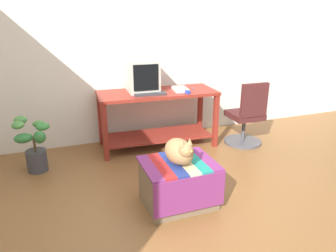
% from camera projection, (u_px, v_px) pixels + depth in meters
% --- Properties ---
extents(ground_plane, '(14.00, 14.00, 0.00)m').
position_uv_depth(ground_plane, '(193.00, 212.00, 2.90)').
color(ground_plane, brown).
extents(back_wall, '(8.00, 0.10, 2.60)m').
position_uv_depth(back_wall, '(133.00, 47.00, 4.27)').
color(back_wall, silver).
rests_on(back_wall, ground_plane).
extents(desk, '(1.58, 0.70, 0.77)m').
position_uv_depth(desk, '(157.00, 109.00, 4.20)').
color(desk, maroon).
rests_on(desk, ground_plane).
extents(tv_monitor, '(0.41, 0.48, 0.41)m').
position_uv_depth(tv_monitor, '(142.00, 76.00, 4.09)').
color(tv_monitor, '#BCB7A8').
rests_on(tv_monitor, desk).
extents(keyboard, '(0.41, 0.19, 0.02)m').
position_uv_depth(keyboard, '(150.00, 94.00, 3.95)').
color(keyboard, '#333338').
rests_on(keyboard, desk).
extents(book, '(0.20, 0.28, 0.04)m').
position_uv_depth(book, '(180.00, 89.00, 4.16)').
color(book, white).
rests_on(book, desk).
extents(ottoman_with_blanket, '(0.67, 0.55, 0.43)m').
position_uv_depth(ottoman_with_blanket, '(178.00, 183.00, 2.96)').
color(ottoman_with_blanket, '#7A664C').
rests_on(ottoman_with_blanket, ground_plane).
extents(cat, '(0.36, 0.39, 0.29)m').
position_uv_depth(cat, '(180.00, 151.00, 2.83)').
color(cat, '#9E7A4C').
rests_on(cat, ottoman_with_blanket).
extents(potted_plant, '(0.39, 0.36, 0.65)m').
position_uv_depth(potted_plant, '(34.00, 147.00, 3.55)').
color(potted_plant, '#3D3D42').
rests_on(potted_plant, ground_plane).
extents(office_chair, '(0.52, 0.52, 0.89)m').
position_uv_depth(office_chair, '(247.00, 118.00, 4.29)').
color(office_chair, '#4C4C51').
rests_on(office_chair, ground_plane).
extents(stapler, '(0.05, 0.11, 0.04)m').
position_uv_depth(stapler, '(187.00, 92.00, 4.03)').
color(stapler, '#2342B7').
rests_on(stapler, desk).
extents(pen, '(0.04, 0.14, 0.01)m').
position_uv_depth(pen, '(193.00, 88.00, 4.28)').
color(pen, '#2351B2').
rests_on(pen, desk).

